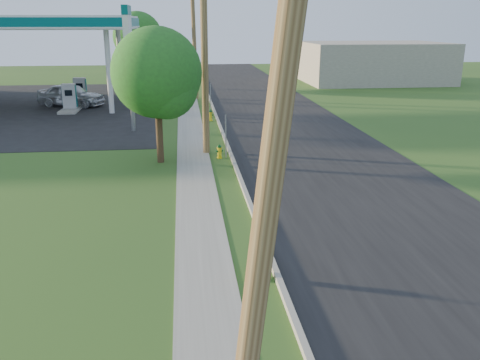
% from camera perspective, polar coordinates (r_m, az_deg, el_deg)
% --- Properties ---
extents(road, '(8.00, 120.00, 0.02)m').
position_cam_1_polar(road, '(18.72, 13.12, -1.79)').
color(road, black).
rests_on(road, ground).
extents(curb, '(0.15, 120.00, 0.15)m').
position_cam_1_polar(curb, '(17.79, 0.88, -2.11)').
color(curb, gray).
rests_on(curb, ground).
extents(sidewalk, '(1.50, 120.00, 0.03)m').
position_cam_1_polar(sidewalk, '(17.68, -4.76, -2.50)').
color(sidewalk, gray).
rests_on(sidewalk, ground).
extents(utility_pole_near, '(1.40, 0.32, 9.48)m').
position_cam_1_polar(utility_pole_near, '(5.86, 4.06, 5.51)').
color(utility_pole_near, brown).
rests_on(utility_pole_near, ground).
extents(utility_pole_mid, '(1.40, 0.32, 9.80)m').
position_cam_1_polar(utility_pole_mid, '(23.68, -4.02, 14.77)').
color(utility_pole_mid, brown).
rests_on(utility_pole_mid, ground).
extents(utility_pole_far, '(1.40, 0.32, 9.50)m').
position_cam_1_polar(utility_pole_far, '(41.67, -5.18, 15.63)').
color(utility_pole_far, brown).
rests_on(utility_pole_far, ground).
extents(sign_post_near, '(0.05, 0.04, 2.00)m').
position_cam_1_polar(sign_post_near, '(12.08, 3.22, -7.13)').
color(sign_post_near, gray).
rests_on(sign_post_near, ground).
extents(sign_post_mid, '(0.05, 0.04, 2.00)m').
position_cam_1_polar(sign_post_mid, '(23.26, -1.60, 4.92)').
color(sign_post_mid, gray).
rests_on(sign_post_mid, ground).
extents(sign_post_far, '(0.05, 0.04, 2.00)m').
position_cam_1_polar(sign_post_far, '(35.24, -3.32, 9.16)').
color(sign_post_far, gray).
rests_on(sign_post_far, ground).
extents(gas_canopy, '(18.18, 9.18, 6.40)m').
position_cam_1_polar(gas_canopy, '(40.56, -25.15, 15.64)').
color(gas_canopy, silver).
rests_on(gas_canopy, ground).
extents(fuel_pump_ne, '(1.20, 3.20, 1.90)m').
position_cam_1_polar(fuel_pump_ne, '(37.84, -18.55, 8.44)').
color(fuel_pump_ne, gray).
rests_on(fuel_pump_ne, ground).
extents(fuel_pump_se, '(1.20, 3.20, 1.90)m').
position_cam_1_polar(fuel_pump_se, '(41.72, -17.46, 9.29)').
color(fuel_pump_se, gray).
rests_on(fuel_pump_se, ground).
extents(price_pylon, '(0.34, 2.04, 6.85)m').
position_cam_1_polar(price_pylon, '(29.28, -12.50, 15.84)').
color(price_pylon, gray).
rests_on(price_pylon, ground).
extents(distant_building, '(14.00, 10.00, 4.00)m').
position_cam_1_polar(distant_building, '(55.39, 14.73, 12.65)').
color(distant_building, gray).
rests_on(distant_building, ground).
extents(tree_verge, '(3.87, 3.87, 5.87)m').
position_cam_1_polar(tree_verge, '(22.23, -9.08, 11.39)').
color(tree_verge, '#352419').
rests_on(tree_verge, ground).
extents(tree_lot, '(4.60, 4.60, 6.98)m').
position_cam_1_polar(tree_lot, '(50.15, -11.30, 15.30)').
color(tree_lot, '#352419').
rests_on(tree_lot, ground).
extents(hydrant_near, '(0.40, 0.36, 0.78)m').
position_cam_1_polar(hydrant_near, '(12.46, 2.34, -9.45)').
color(hydrant_near, '#E5B100').
rests_on(hydrant_near, ground).
extents(hydrant_mid, '(0.34, 0.31, 0.66)m').
position_cam_1_polar(hydrant_mid, '(23.31, -2.32, 3.24)').
color(hydrant_mid, yellow).
rests_on(hydrant_mid, ground).
extents(hydrant_far, '(0.38, 0.34, 0.74)m').
position_cam_1_polar(hydrant_far, '(32.34, -3.35, 7.27)').
color(hydrant_far, gold).
rests_on(hydrant_far, ground).
extents(car_silver, '(5.28, 3.53, 1.67)m').
position_cam_1_polar(car_silver, '(39.98, -18.43, 9.05)').
color(car_silver, silver).
rests_on(car_silver, ground).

